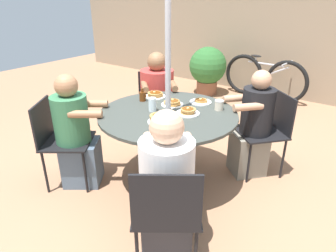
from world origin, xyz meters
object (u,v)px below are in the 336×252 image
(drinking_glass_a, at_px, (152,104))
(diner_east, at_px, (167,193))
(patio_chair_north, at_px, (59,137))
(diner_south, at_px, (253,128))
(pancake_plate_b, at_px, (201,101))
(diner_west, at_px, (158,105))
(patio_chair_west, at_px, (156,101))
(syrup_bottle, at_px, (143,96))
(patio_table, at_px, (168,123))
(coffee_cup, at_px, (219,105))
(pancake_plate_d, at_px, (172,103))
(patio_chair_east, at_px, (167,210))
(pancake_plate_c, at_px, (155,95))
(patio_chair_south, at_px, (268,127))
(potted_shrub, at_px, (208,68))
(bicycle, at_px, (264,78))
(diner_north, at_px, (76,136))
(pancake_plate_a, at_px, (160,119))
(pancake_plate_e, at_px, (188,112))

(drinking_glass_a, bearing_deg, diner_east, -45.32)
(patio_chair_north, xyz_separation_m, diner_south, (1.44, 1.28, 0.00))
(diner_east, bearing_deg, pancake_plate_b, 74.24)
(diner_west, height_order, drinking_glass_a, diner_west)
(patio_chair_west, xyz_separation_m, syrup_bottle, (0.34, -0.64, 0.30))
(patio_table, height_order, coffee_cup, coffee_cup)
(pancake_plate_d, relative_size, coffee_cup, 2.30)
(patio_chair_east, xyz_separation_m, patio_chair_west, (-1.35, 1.61, 0.00))
(pancake_plate_c, bearing_deg, patio_chair_south, 25.21)
(coffee_cup, distance_m, potted_shrub, 2.86)
(pancake_plate_c, bearing_deg, diner_east, -48.33)
(patio_chair_east, bearing_deg, patio_table, 90.00)
(diner_south, relative_size, coffee_cup, 11.72)
(pancake_plate_c, xyz_separation_m, potted_shrub, (-0.75, 2.49, -0.29))
(patio_table, bearing_deg, drinking_glass_a, -161.48)
(diner_west, bearing_deg, bicycle, -144.46)
(diner_north, xyz_separation_m, pancake_plate_a, (0.79, 0.30, 0.27))
(diner_south, bearing_deg, patio_chair_south, -90.00)
(patio_chair_east, xyz_separation_m, diner_south, (-0.03, 1.52, 0.00))
(coffee_cup, bearing_deg, pancake_plate_e, -124.69)
(diner_east, height_order, bicycle, diner_east)
(diner_west, xyz_separation_m, pancake_plate_c, (0.24, -0.34, 0.27))
(diner_west, bearing_deg, patio_chair_north, 34.78)
(pancake_plate_e, distance_m, drinking_glass_a, 0.34)
(pancake_plate_d, relative_size, drinking_glass_a, 1.72)
(diner_north, xyz_separation_m, pancake_plate_b, (0.82, 0.94, 0.26))
(diner_east, height_order, syrup_bottle, diner_east)
(patio_chair_south, relative_size, pancake_plate_d, 3.94)
(diner_west, bearing_deg, patio_chair_east, 85.20)
(patio_chair_east, xyz_separation_m, drinking_glass_a, (-0.76, 0.81, 0.31))
(pancake_plate_e, height_order, bicycle, pancake_plate_e)
(pancake_plate_c, xyz_separation_m, bicycle, (0.20, 2.87, -0.40))
(pancake_plate_c, bearing_deg, patio_chair_north, -117.94)
(pancake_plate_d, distance_m, coffee_cup, 0.46)
(syrup_bottle, bearing_deg, potted_shrub, 105.08)
(patio_chair_north, distance_m, bicycle, 3.83)
(pancake_plate_e, relative_size, bicycle, 0.14)
(pancake_plate_c, relative_size, pancake_plate_d, 1.00)
(patio_chair_east, relative_size, pancake_plate_a, 3.94)
(pancake_plate_a, xyz_separation_m, pancake_plate_e, (0.09, 0.30, -0.01))
(pancake_plate_a, bearing_deg, diner_east, -48.49)
(pancake_plate_b, distance_m, syrup_bottle, 0.59)
(diner_south, bearing_deg, pancake_plate_b, 68.26)
(pancake_plate_a, distance_m, pancake_plate_e, 0.32)
(patio_chair_south, height_order, pancake_plate_c, patio_chair_south)
(syrup_bottle, distance_m, bicycle, 3.08)
(patio_chair_east, distance_m, pancake_plate_d, 1.28)
(syrup_bottle, height_order, potted_shrub, syrup_bottle)
(patio_chair_south, xyz_separation_m, pancake_plate_c, (-1.07, -0.51, 0.27))
(patio_chair_south, bearing_deg, diner_south, 90.00)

